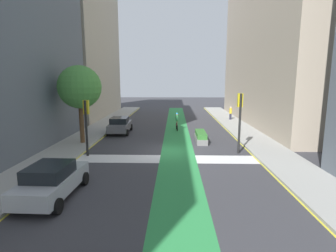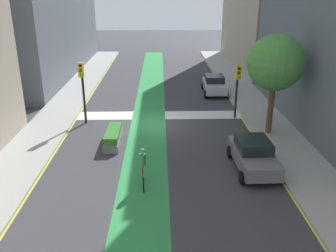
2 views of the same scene
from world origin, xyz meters
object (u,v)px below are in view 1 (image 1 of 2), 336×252
(car_grey_left_far, at_px, (120,125))
(pedestrian_sidewalk_right_a, at_px, (231,113))
(car_silver_left_near, at_px, (52,181))
(traffic_signal_near_left, at_px, (86,117))
(street_tree_near, at_px, (80,87))
(median_planter, at_px, (201,137))
(traffic_signal_near_right, at_px, (240,112))
(cyclist_in_lane, at_px, (177,121))

(car_grey_left_far, relative_size, pedestrian_sidewalk_right_a, 2.55)
(car_grey_left_far, height_order, car_silver_left_near, same)
(car_grey_left_far, bearing_deg, traffic_signal_near_left, -94.67)
(traffic_signal_near_left, relative_size, car_silver_left_near, 0.90)
(car_grey_left_far, relative_size, street_tree_near, 0.69)
(car_grey_left_far, bearing_deg, median_planter, -24.39)
(traffic_signal_near_right, height_order, street_tree_near, street_tree_near)
(pedestrian_sidewalk_right_a, bearing_deg, traffic_signal_near_left, -129.22)
(traffic_signal_near_right, xyz_separation_m, street_tree_near, (-12.08, 2.30, 1.61))
(pedestrian_sidewalk_right_a, bearing_deg, car_grey_left_far, -146.36)
(traffic_signal_near_right, height_order, traffic_signal_near_left, traffic_signal_near_right)
(pedestrian_sidewalk_right_a, xyz_separation_m, street_tree_near, (-14.67, -12.97, 3.60))
(traffic_signal_near_right, bearing_deg, car_grey_left_far, 145.20)
(traffic_signal_near_left, distance_m, street_tree_near, 3.99)
(pedestrian_sidewalk_right_a, bearing_deg, car_silver_left_near, -118.87)
(pedestrian_sidewalk_right_a, bearing_deg, street_tree_near, -138.52)
(car_grey_left_far, distance_m, median_planter, 8.37)
(traffic_signal_near_left, bearing_deg, pedestrian_sidewalk_right_a, 50.78)
(cyclist_in_lane, bearing_deg, pedestrian_sidewalk_right_a, 44.46)
(median_planter, bearing_deg, pedestrian_sidewalk_right_a, 67.29)
(cyclist_in_lane, bearing_deg, car_grey_left_far, -164.60)
(traffic_signal_near_left, bearing_deg, traffic_signal_near_right, 4.80)
(car_silver_left_near, bearing_deg, traffic_signal_near_right, 37.16)
(traffic_signal_near_left, height_order, cyclist_in_lane, traffic_signal_near_left)
(traffic_signal_near_left, height_order, pedestrian_sidewalk_right_a, traffic_signal_near_left)
(traffic_signal_near_right, distance_m, street_tree_near, 12.40)
(traffic_signal_near_left, height_order, street_tree_near, street_tree_near)
(traffic_signal_near_right, xyz_separation_m, car_silver_left_near, (-10.00, -7.58, -2.18))
(street_tree_near, bearing_deg, pedestrian_sidewalk_right_a, 41.48)
(car_grey_left_far, bearing_deg, car_silver_left_near, -90.20)
(traffic_signal_near_right, height_order, median_planter, traffic_signal_near_right)
(car_grey_left_far, relative_size, car_silver_left_near, 1.00)
(car_grey_left_far, relative_size, cyclist_in_lane, 2.29)
(car_silver_left_near, height_order, street_tree_near, street_tree_near)
(car_silver_left_near, bearing_deg, median_planter, 55.26)
(traffic_signal_near_left, distance_m, pedestrian_sidewalk_right_a, 20.92)
(car_silver_left_near, bearing_deg, car_grey_left_far, 89.80)
(cyclist_in_lane, bearing_deg, traffic_signal_near_right, -62.86)
(car_grey_left_far, distance_m, street_tree_near, 6.35)
(traffic_signal_near_left, xyz_separation_m, car_silver_left_near, (0.59, -6.69, -1.90))
(cyclist_in_lane, xyz_separation_m, street_tree_near, (-7.74, -6.17, 3.63))
(median_planter, bearing_deg, car_grey_left_far, 155.61)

